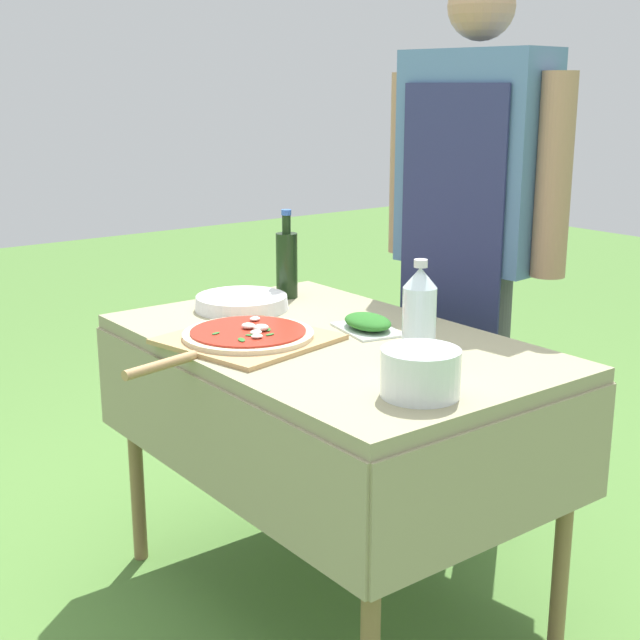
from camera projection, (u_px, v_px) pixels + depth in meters
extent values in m
plane|color=#517F38|center=(329.00, 600.00, 2.44)|extent=(12.00, 12.00, 0.00)
cube|color=gray|center=(330.00, 345.00, 2.26)|extent=(1.16, 0.73, 0.04)
cube|color=gray|center=(206.00, 438.00, 2.08)|extent=(1.16, 0.01, 0.28)
cube|color=gray|center=(433.00, 376.00, 2.51)|extent=(1.16, 0.01, 0.28)
cube|color=gray|center=(213.00, 352.00, 2.75)|extent=(0.01, 0.73, 0.28)
cube|color=gray|center=(504.00, 482.00, 1.85)|extent=(0.01, 0.73, 0.28)
cylinder|color=olive|center=(135.00, 447.00, 2.57)|extent=(0.04, 0.04, 0.71)
cylinder|color=olive|center=(371.00, 611.00, 1.77)|extent=(0.04, 0.04, 0.71)
cylinder|color=olive|center=(305.00, 402.00, 2.93)|extent=(0.04, 0.04, 0.71)
cylinder|color=olive|center=(564.00, 522.00, 2.13)|extent=(0.04, 0.04, 0.71)
cylinder|color=#4C4C51|center=(486.00, 403.00, 2.74)|extent=(0.12, 0.12, 0.84)
cylinder|color=#4C4C51|center=(444.00, 390.00, 2.86)|extent=(0.12, 0.12, 0.84)
cube|color=#4C7099|center=(475.00, 160.00, 2.61)|extent=(0.47, 0.24, 0.63)
cube|color=navy|center=(450.00, 244.00, 2.60)|extent=(0.36, 0.05, 0.91)
cylinder|color=#A37A5B|center=(554.00, 176.00, 2.44)|extent=(0.10, 0.10, 0.56)
cylinder|color=#A37A5B|center=(405.00, 164.00, 2.81)|extent=(0.10, 0.10, 0.56)
sphere|color=#A37A5B|center=(482.00, 6.00, 2.50)|extent=(0.19, 0.19, 0.19)
cube|color=tan|center=(248.00, 339.00, 2.23)|extent=(0.42, 0.42, 0.01)
cylinder|color=tan|center=(161.00, 365.00, 2.02)|extent=(0.07, 0.20, 0.02)
cylinder|color=beige|center=(248.00, 335.00, 2.22)|extent=(0.33, 0.33, 0.01)
cylinder|color=#B22819|center=(248.00, 331.00, 2.22)|extent=(0.29, 0.29, 0.00)
ellipsoid|color=white|center=(255.00, 319.00, 2.31)|extent=(0.04, 0.04, 0.01)
ellipsoid|color=white|center=(257.00, 336.00, 2.15)|extent=(0.03, 0.04, 0.01)
ellipsoid|color=white|center=(256.00, 332.00, 2.18)|extent=(0.04, 0.04, 0.01)
ellipsoid|color=white|center=(261.00, 328.00, 2.21)|extent=(0.05, 0.05, 0.02)
ellipsoid|color=white|center=(249.00, 326.00, 2.23)|extent=(0.05, 0.04, 0.01)
ellipsoid|color=#286B23|center=(268.00, 329.00, 2.22)|extent=(0.04, 0.03, 0.00)
ellipsoid|color=#286B23|center=(270.00, 334.00, 2.18)|extent=(0.02, 0.03, 0.00)
ellipsoid|color=#286B23|center=(253.00, 335.00, 2.17)|extent=(0.04, 0.04, 0.00)
ellipsoid|color=#286B23|center=(241.00, 340.00, 2.13)|extent=(0.04, 0.03, 0.00)
ellipsoid|color=#286B23|center=(216.00, 333.00, 2.19)|extent=(0.02, 0.03, 0.00)
cylinder|color=black|center=(287.00, 266.00, 2.67)|extent=(0.06, 0.06, 0.19)
cylinder|color=black|center=(286.00, 224.00, 2.63)|extent=(0.03, 0.03, 0.05)
cylinder|color=#335BB2|center=(286.00, 212.00, 2.63)|extent=(0.03, 0.03, 0.02)
cylinder|color=silver|center=(419.00, 323.00, 2.07)|extent=(0.08, 0.08, 0.17)
cone|color=silver|center=(420.00, 277.00, 2.04)|extent=(0.08, 0.08, 0.05)
cylinder|color=silver|center=(421.00, 263.00, 2.03)|extent=(0.03, 0.03, 0.02)
cube|color=silver|center=(368.00, 330.00, 2.32)|extent=(0.21, 0.17, 0.01)
ellipsoid|color=#286B23|center=(368.00, 322.00, 2.32)|extent=(0.18, 0.14, 0.04)
cylinder|color=silver|center=(420.00, 373.00, 1.83)|extent=(0.17, 0.17, 0.10)
cylinder|color=white|center=(242.00, 308.00, 2.55)|extent=(0.27, 0.27, 0.00)
cylinder|color=white|center=(242.00, 307.00, 2.55)|extent=(0.27, 0.27, 0.00)
cylinder|color=white|center=(242.00, 305.00, 2.54)|extent=(0.27, 0.27, 0.00)
cylinder|color=white|center=(242.00, 303.00, 2.54)|extent=(0.26, 0.26, 0.00)
cylinder|color=white|center=(242.00, 301.00, 2.54)|extent=(0.26, 0.26, 0.00)
cylinder|color=white|center=(242.00, 300.00, 2.54)|extent=(0.26, 0.26, 0.00)
cylinder|color=white|center=(242.00, 298.00, 2.54)|extent=(0.26, 0.26, 0.00)
cylinder|color=white|center=(242.00, 296.00, 2.54)|extent=(0.26, 0.26, 0.00)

